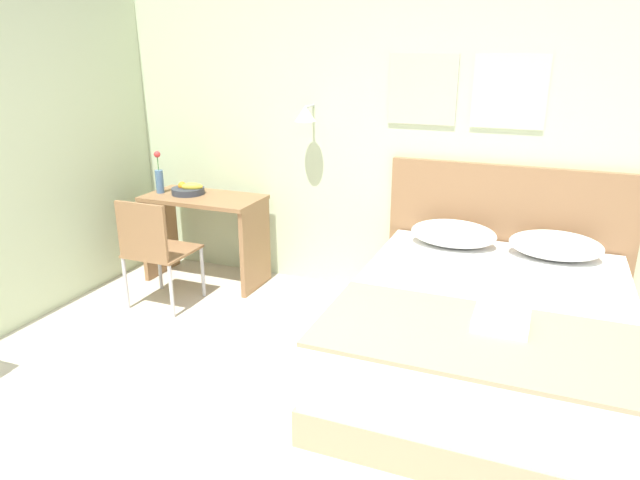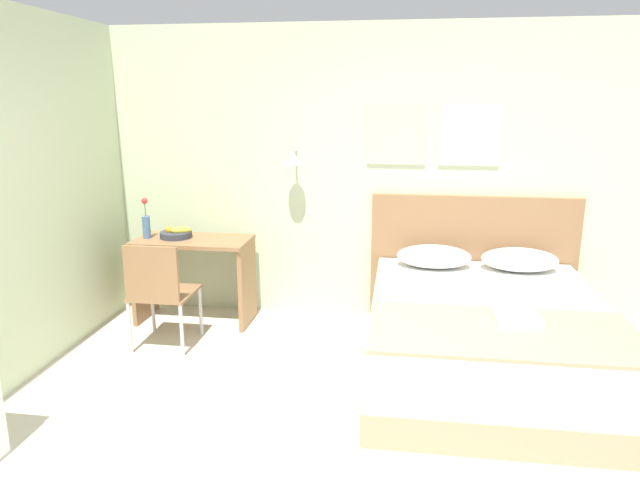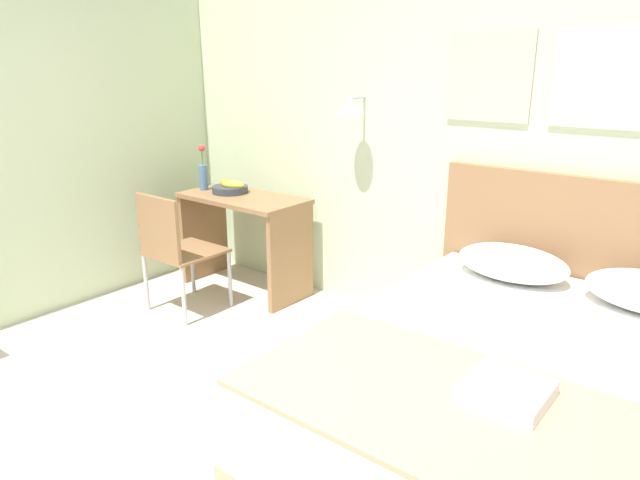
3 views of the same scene
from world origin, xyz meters
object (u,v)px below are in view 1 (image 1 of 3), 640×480
desk_chair (153,245)px  fruit_bowl (188,190)px  headboard (505,241)px  pillow_left (453,234)px  flower_vase (159,177)px  bed (485,337)px  throw_blanket (477,337)px  folded_towel_near_foot (501,320)px  desk (205,224)px  pillow_right (556,245)px

desk_chair → fruit_bowl: desk_chair is taller
desk_chair → fruit_bowl: 0.73m
headboard → pillow_left: bearing=-141.8°
headboard → pillow_left: size_ratio=2.88×
headboard → flower_vase: 2.96m
bed → fruit_bowl: 2.82m
pillow_left → throw_blanket: bearing=-75.8°
folded_towel_near_foot → desk: 2.87m
throw_blanket → desk: bearing=151.5°
headboard → desk: bearing=-172.6°
bed → pillow_left: pillow_left is taller
pillow_right → flower_vase: size_ratio=1.70×
pillow_right → fruit_bowl: bearing=-179.4°
desk → fruit_bowl: (-0.16, 0.01, 0.29)m
bed → headboard: bearing=90.0°
throw_blanket → flower_vase: bearing=155.6°
pillow_right → bed: bearing=-114.0°
folded_towel_near_foot → flower_vase: (-3.02, 1.18, 0.27)m
throw_blanket → desk: (-2.50, 1.36, -0.08)m
desk_chair → fruit_bowl: bearing=98.6°
desk → folded_towel_near_foot: bearing=-25.0°
throw_blanket → flower_vase: 3.22m
throw_blanket → desk: size_ratio=1.60×
headboard → fruit_bowl: (-2.66, -0.31, 0.23)m
pillow_left → desk: 2.15m
headboard → pillow_right: headboard is taller
bed → throw_blanket: bearing=-90.0°
pillow_right → flower_vase: (-3.27, -0.08, 0.23)m
throw_blanket → headboard: bearing=90.0°
pillow_left → flower_vase: flower_vase is taller
pillow_left → desk: size_ratio=0.61×
pillow_right → flower_vase: flower_vase is taller
desk → fruit_bowl: bearing=174.6°
fruit_bowl → desk: bearing=-5.4°
bed → flower_vase: (-2.92, 0.71, 0.63)m
desk → flower_vase: size_ratio=2.77×
fruit_bowl → headboard: bearing=6.7°
folded_towel_near_foot → fruit_bowl: size_ratio=0.95×
headboard → folded_towel_near_foot: (0.10, -1.54, 0.06)m
pillow_left → fruit_bowl: (-2.30, -0.03, 0.13)m
bed → pillow_left: (-0.36, 0.80, 0.39)m
bed → pillow_right: size_ratio=3.32×
desk → fruit_bowl: size_ratio=3.48×
desk → headboard: bearing=7.4°
pillow_right → throw_blanket: 1.45m
pillow_left → folded_towel_near_foot: 1.34m
desk_chair → flower_vase: bearing=120.3°
bed → flower_vase: bearing=166.2°
bed → flower_vase: flower_vase is taller
headboard → flower_vase: (-2.92, -0.36, 0.33)m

